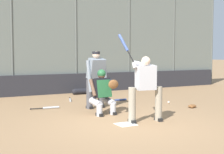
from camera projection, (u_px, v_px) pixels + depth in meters
ground_plane at (126, 125)px, 7.29m from camera, size 160.00×160.00×0.00m
home_plate_marker at (126, 124)px, 7.29m from camera, size 0.43×0.43×0.01m
backstop_fence at (46, 32)px, 12.77m from camera, size 18.84×0.08×4.95m
padding_wall at (47, 84)px, 12.83m from camera, size 18.39×0.18×0.83m
batter_at_plate at (145, 86)px, 7.54m from camera, size 0.95×0.72×2.14m
catcher_behind_plate at (103, 91)px, 8.51m from camera, size 0.66×0.77×1.23m
umpire_home at (96, 78)px, 9.47m from camera, size 0.71×0.47×1.74m
spare_bat_near_backstop at (119, 100)px, 11.06m from camera, size 0.84×0.07×0.07m
spare_bat_by_padding at (70, 100)px, 11.11m from camera, size 0.34×0.85×0.07m
spare_bat_third_base_side at (49, 108)px, 9.43m from camera, size 0.87×0.11×0.07m
fielding_glove_on_dirt at (192, 106)px, 9.61m from camera, size 0.29×0.22×0.11m
baseball_loose at (169, 102)px, 10.50m from camera, size 0.07×0.07×0.07m
equipment_bag_dugout_side at (84, 91)px, 12.96m from camera, size 1.07×0.24×0.24m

